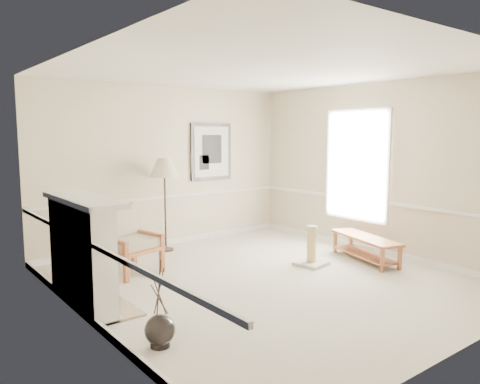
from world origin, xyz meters
name	(u,v)px	position (x,y,z in m)	size (l,w,h in m)	color
ground	(265,280)	(0.00, 0.00, 0.00)	(5.50, 5.50, 0.00)	silver
room	(270,147)	(0.14, 0.08, 1.87)	(5.04, 5.54, 2.92)	beige
fireplace	(82,253)	(-2.34, 0.60, 0.64)	(0.64, 1.64, 1.31)	white
floor_vase	(160,331)	(-2.15, -0.93, 0.16)	(0.30, 0.30, 0.87)	black
armchair	(125,237)	(-1.36, 1.61, 0.53)	(0.90, 0.94, 0.98)	#955530
floor_lamp	(164,170)	(-0.26, 2.37, 1.42)	(0.66, 0.66, 1.63)	black
bench	(365,244)	(1.96, -0.20, 0.27)	(0.81, 1.46, 0.40)	#955530
scratching_post	(311,253)	(1.07, 0.14, 0.20)	(0.52, 0.52, 0.63)	beige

